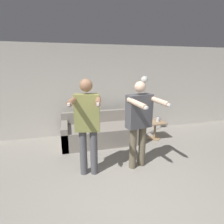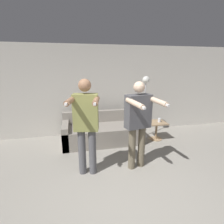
{
  "view_description": "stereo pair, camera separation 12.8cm",
  "coord_description": "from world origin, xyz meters",
  "px_view_note": "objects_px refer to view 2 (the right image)",
  "views": [
    {
      "loc": [
        -0.9,
        -1.97,
        2.03
      ],
      "look_at": [
        0.03,
        1.7,
        1.02
      ],
      "focal_mm": 28.0,
      "sensor_mm": 36.0,
      "label": 1
    },
    {
      "loc": [
        -0.77,
        -2.0,
        2.03
      ],
      "look_at": [
        0.03,
        1.7,
        1.02
      ],
      "focal_mm": 28.0,
      "sensor_mm": 36.0,
      "label": 2
    }
  ],
  "objects_px": {
    "cat": "(89,108)",
    "side_table": "(157,127)",
    "cup": "(159,120)",
    "couch": "(102,132)",
    "person_right": "(138,120)",
    "person_left": "(86,122)",
    "floor_lamp": "(145,92)"
  },
  "relations": [
    {
      "from": "side_table",
      "to": "cup",
      "type": "height_order",
      "value": "cup"
    },
    {
      "from": "couch",
      "to": "cup",
      "type": "xyz_separation_m",
      "value": [
        1.57,
        -0.19,
        0.29
      ]
    },
    {
      "from": "cat",
      "to": "floor_lamp",
      "type": "distance_m",
      "value": 1.63
    },
    {
      "from": "cat",
      "to": "cup",
      "type": "xyz_separation_m",
      "value": [
        1.87,
        -0.54,
        -0.3
      ]
    },
    {
      "from": "cat",
      "to": "side_table",
      "type": "xyz_separation_m",
      "value": [
        1.81,
        -0.52,
        -0.5
      ]
    },
    {
      "from": "person_left",
      "to": "person_right",
      "type": "distance_m",
      "value": 1.0
    },
    {
      "from": "cup",
      "to": "person_left",
      "type": "bearing_deg",
      "value": -149.97
    },
    {
      "from": "person_left",
      "to": "person_right",
      "type": "height_order",
      "value": "person_left"
    },
    {
      "from": "floor_lamp",
      "to": "cat",
      "type": "bearing_deg",
      "value": 170.0
    },
    {
      "from": "couch",
      "to": "cat",
      "type": "distance_m",
      "value": 0.76
    },
    {
      "from": "person_right",
      "to": "floor_lamp",
      "type": "relative_size",
      "value": 1.0
    },
    {
      "from": "cat",
      "to": "cup",
      "type": "distance_m",
      "value": 1.97
    },
    {
      "from": "floor_lamp",
      "to": "cup",
      "type": "xyz_separation_m",
      "value": [
        0.34,
        -0.27,
        -0.75
      ]
    },
    {
      "from": "side_table",
      "to": "cup",
      "type": "xyz_separation_m",
      "value": [
        0.06,
        -0.02,
        0.2
      ]
    },
    {
      "from": "couch",
      "to": "cup",
      "type": "bearing_deg",
      "value": -6.77
    },
    {
      "from": "cat",
      "to": "couch",
      "type": "bearing_deg",
      "value": -48.83
    },
    {
      "from": "person_right",
      "to": "cat",
      "type": "xyz_separation_m",
      "value": [
        -0.79,
        1.74,
        -0.16
      ]
    },
    {
      "from": "person_right",
      "to": "cup",
      "type": "relative_size",
      "value": 16.03
    },
    {
      "from": "cup",
      "to": "couch",
      "type": "bearing_deg",
      "value": 173.23
    },
    {
      "from": "cat",
      "to": "side_table",
      "type": "distance_m",
      "value": 1.95
    },
    {
      "from": "cat",
      "to": "floor_lamp",
      "type": "height_order",
      "value": "floor_lamp"
    },
    {
      "from": "cat",
      "to": "floor_lamp",
      "type": "bearing_deg",
      "value": -10.0
    },
    {
      "from": "cat",
      "to": "cup",
      "type": "bearing_deg",
      "value": -16.03
    },
    {
      "from": "floor_lamp",
      "to": "cup",
      "type": "height_order",
      "value": "floor_lamp"
    },
    {
      "from": "person_left",
      "to": "cup",
      "type": "distance_m",
      "value": 2.45
    },
    {
      "from": "person_right",
      "to": "cat",
      "type": "relative_size",
      "value": 3.9
    },
    {
      "from": "person_right",
      "to": "cup",
      "type": "height_order",
      "value": "person_right"
    },
    {
      "from": "person_left",
      "to": "cup",
      "type": "relative_size",
      "value": 16.6
    },
    {
      "from": "person_right",
      "to": "cup",
      "type": "bearing_deg",
      "value": 36.52
    },
    {
      "from": "couch",
      "to": "person_left",
      "type": "height_order",
      "value": "person_left"
    },
    {
      "from": "person_right",
      "to": "floor_lamp",
      "type": "xyz_separation_m",
      "value": [
        0.75,
        1.47,
        0.3
      ]
    },
    {
      "from": "couch",
      "to": "side_table",
      "type": "bearing_deg",
      "value": -6.32
    }
  ]
}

